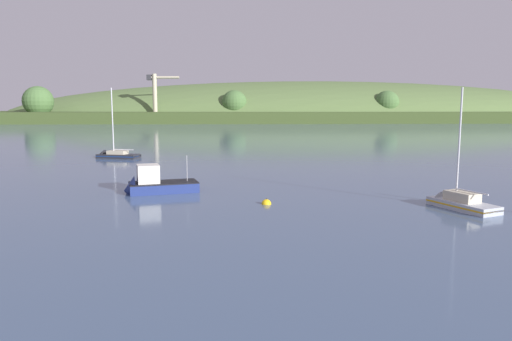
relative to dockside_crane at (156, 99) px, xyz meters
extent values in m
cube|color=#3C4E24|center=(25.12, 17.43, -8.72)|extent=(445.50, 96.73, 5.15)
ellipsoid|color=#56703D|center=(80.85, 46.78, -11.30)|extent=(358.25, 113.30, 43.66)
sphere|color=#476B38|center=(-56.36, 0.51, -1.13)|extent=(14.34, 14.34, 14.34)
sphere|color=#476B38|center=(37.16, 5.34, -1.84)|extent=(12.29, 12.29, 12.29)
sphere|color=#476B38|center=(112.35, 9.22, -1.90)|extent=(12.13, 12.13, 12.13)
cube|color=#4C4C51|center=(-0.32, 0.01, -10.30)|extent=(4.77, 4.77, 2.00)
cylinder|color=#BCB293|center=(-0.32, 0.01, 1.19)|extent=(2.10, 2.10, 20.98)
cylinder|color=#BCB293|center=(4.90, -0.17, 10.00)|extent=(13.09, 1.61, 1.15)
cube|color=#333338|center=(-2.67, 0.09, 10.00)|extent=(2.19, 3.01, 2.52)
cube|color=#232328|center=(28.05, -155.67, -11.32)|extent=(6.57, 3.83, 1.19)
cone|color=#232328|center=(25.05, -154.96, -11.32)|extent=(2.05, 2.66, 2.37)
cube|color=navy|center=(28.05, -155.67, -10.98)|extent=(6.58, 3.86, 0.12)
cube|color=#BCB299|center=(27.90, -155.64, -10.45)|extent=(3.09, 2.28, 0.53)
cylinder|color=silver|center=(27.30, -155.49, -5.82)|extent=(0.17, 0.17, 9.81)
cylinder|color=silver|center=(28.88, -155.87, -10.04)|extent=(3.18, 0.88, 0.14)
cube|color=#ADB2BC|center=(64.36, -190.92, -11.25)|extent=(4.09, 5.69, 1.09)
cone|color=#ADB2BC|center=(63.24, -188.50, -11.25)|extent=(2.33, 2.03, 1.95)
cube|color=gold|center=(64.36, -190.92, -10.97)|extent=(4.11, 5.70, 0.12)
cube|color=#BCB299|center=(64.31, -190.80, -10.35)|extent=(2.26, 2.76, 0.71)
cylinder|color=silver|center=(64.08, -190.32, -6.47)|extent=(0.14, 0.14, 8.46)
cylinder|color=silver|center=(64.67, -191.59, -9.85)|extent=(1.28, 2.59, 0.11)
cube|color=navy|center=(40.49, -183.87, -10.98)|extent=(6.58, 4.54, 1.19)
cone|color=navy|center=(37.64, -184.81, -10.98)|extent=(1.68, 2.69, 2.52)
cube|color=black|center=(40.49, -183.87, -10.43)|extent=(6.60, 4.59, 0.08)
cube|color=silver|center=(39.22, -184.29, -9.58)|extent=(2.41, 2.50, 1.62)
cube|color=#192833|center=(38.40, -184.56, -9.34)|extent=(0.61, 1.72, 0.90)
cylinder|color=#B2B2B7|center=(42.52, -183.20, -9.22)|extent=(0.06, 0.06, 2.34)
sphere|color=yellow|center=(49.66, -189.14, -11.30)|extent=(0.77, 0.77, 0.77)
cylinder|color=black|center=(49.66, -189.14, -10.87)|extent=(0.04, 0.04, 0.08)
camera|label=1|loc=(49.05, -225.52, -3.66)|focal=32.98mm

